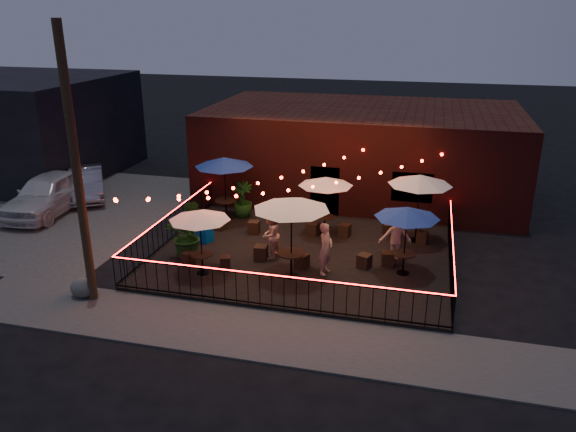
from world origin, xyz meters
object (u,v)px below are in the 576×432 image
object	(u,v)px
cafe_table_3	(326,182)
cooler	(204,230)
cafe_table_5	(420,181)
cafe_table_1	(224,163)
cafe_table_4	(407,214)
cafe_table_0	(200,216)
cafe_table_2	(291,205)
utility_pole	(77,171)
boulder	(83,288)

from	to	relation	value
cafe_table_3	cooler	bearing A→B (deg)	-156.47
cafe_table_5	cooler	distance (m)	8.03
cafe_table_1	cafe_table_4	world-z (taller)	cafe_table_1
cafe_table_0	cafe_table_2	bearing A→B (deg)	9.37
cafe_table_4	cafe_table_1	bearing A→B (deg)	155.27
cafe_table_3	cafe_table_5	xyz separation A→B (m)	(3.39, 0.14, 0.26)
utility_pole	cafe_table_5	distance (m)	11.47
cafe_table_0	boulder	size ratio (longest dim) A/B	2.84
utility_pole	cafe_table_1	xyz separation A→B (m)	(1.61, 7.15, -1.49)
cafe_table_0	cafe_table_4	distance (m)	6.49
cafe_table_2	cafe_table_4	size ratio (longest dim) A/B	1.18
cafe_table_1	cooler	size ratio (longest dim) A/B	3.34
cafe_table_1	cafe_table_3	xyz separation A→B (m)	(4.20, -0.62, -0.30)
cafe_table_5	cafe_table_1	bearing A→B (deg)	176.43
cafe_table_2	boulder	world-z (taller)	cafe_table_2
cooler	boulder	world-z (taller)	cooler
cafe_table_1	cafe_table_4	size ratio (longest dim) A/B	1.25
cafe_table_5	cooler	bearing A→B (deg)	-165.47
cafe_table_5	boulder	bearing A→B (deg)	-145.25
cafe_table_1	boulder	distance (m)	7.68
cafe_table_0	cooler	size ratio (longest dim) A/B	2.82
utility_pole	cafe_table_5	size ratio (longest dim) A/B	3.16
cafe_table_2	cafe_table_3	bearing A→B (deg)	84.78
utility_pole	cooler	world-z (taller)	utility_pole
utility_pole	cafe_table_1	size ratio (longest dim) A/B	2.84
cooler	cafe_table_2	bearing A→B (deg)	-5.09
boulder	cafe_table_0	bearing A→B (deg)	36.01
cafe_table_1	cafe_table_3	size ratio (longest dim) A/B	1.14
cafe_table_3	boulder	xyz separation A→B (m)	(-6.16, -6.49, -1.87)
utility_pole	cafe_table_0	bearing A→B (deg)	40.10
cafe_table_0	cafe_table_3	xyz separation A→B (m)	(3.20, 4.33, 0.08)
cafe_table_3	cafe_table_5	distance (m)	3.40
cafe_table_3	cafe_table_4	size ratio (longest dim) A/B	1.10
cafe_table_1	cooler	distance (m)	3.10
cafe_table_1	cafe_table_5	world-z (taller)	cafe_table_1
cafe_table_2	boulder	distance (m)	6.77
cafe_table_5	cafe_table_3	bearing A→B (deg)	-177.58
cafe_table_1	cafe_table_3	world-z (taller)	cafe_table_1
cooler	boulder	xyz separation A→B (m)	(-2.00, -4.67, -0.25)
cafe_table_3	cafe_table_4	xyz separation A→B (m)	(3.10, -2.75, 0.01)
cooler	cafe_table_1	bearing A→B (deg)	113.82
utility_pole	cafe_table_1	bearing A→B (deg)	77.30
cafe_table_2	cafe_table_5	xyz separation A→B (m)	(3.74, 4.00, -0.12)
utility_pole	boulder	world-z (taller)	utility_pole
cooler	cafe_table_3	bearing A→B (deg)	46.61
cafe_table_0	cafe_table_3	size ratio (longest dim) A/B	0.96
cafe_table_0	cafe_table_2	xyz separation A→B (m)	(2.84, 0.47, 0.46)
utility_pole	cafe_table_3	xyz separation A→B (m)	(5.81, 6.53, -1.80)
cafe_table_5	cafe_table_4	bearing A→B (deg)	-95.70
utility_pole	cooler	distance (m)	6.05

